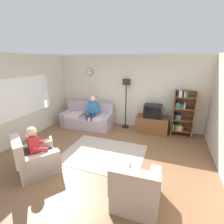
% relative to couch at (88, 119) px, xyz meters
% --- Properties ---
extents(ground_plane, '(12.00, 12.00, 0.00)m').
position_rel_couch_xyz_m(ground_plane, '(1.39, -1.94, -0.31)').
color(ground_plane, brown).
extents(back_wall_assembly, '(6.20, 0.17, 2.70)m').
position_rel_couch_xyz_m(back_wall_assembly, '(1.38, 0.72, 1.04)').
color(back_wall_assembly, beige).
rests_on(back_wall_assembly, ground_plane).
extents(left_wall_assembly, '(0.12, 5.80, 2.70)m').
position_rel_couch_xyz_m(left_wall_assembly, '(-1.47, -1.90, 1.03)').
color(left_wall_assembly, beige).
rests_on(left_wall_assembly, ground_plane).
extents(couch, '(1.95, 0.99, 0.90)m').
position_rel_couch_xyz_m(couch, '(0.00, 0.00, 0.00)').
color(couch, '#A899A8').
rests_on(couch, ground_plane).
extents(tv_stand, '(1.10, 0.56, 0.58)m').
position_rel_couch_xyz_m(tv_stand, '(2.42, 0.31, -0.02)').
color(tv_stand, brown).
rests_on(tv_stand, ground_plane).
extents(tv, '(0.60, 0.49, 0.44)m').
position_rel_couch_xyz_m(tv, '(2.42, 0.29, 0.49)').
color(tv, black).
rests_on(tv, tv_stand).
extents(bookshelf, '(0.68, 0.36, 1.58)m').
position_rel_couch_xyz_m(bookshelf, '(3.36, 0.38, 0.50)').
color(bookshelf, brown).
rests_on(bookshelf, ground_plane).
extents(floor_lamp, '(0.28, 0.28, 1.85)m').
position_rel_couch_xyz_m(floor_lamp, '(1.41, 0.41, 1.14)').
color(floor_lamp, black).
rests_on(floor_lamp, ground_plane).
extents(armchair_near_window, '(1.16, 1.18, 0.90)m').
position_rel_couch_xyz_m(armchair_near_window, '(0.15, -2.85, -0.02)').
color(armchair_near_window, '#BCAD99').
rests_on(armchair_near_window, ground_plane).
extents(armchair_near_bookshelf, '(0.83, 0.91, 0.90)m').
position_rel_couch_xyz_m(armchair_near_bookshelf, '(2.54, -2.97, -0.02)').
color(armchair_near_bookshelf, tan).
rests_on(armchair_near_bookshelf, ground_plane).
extents(area_rug, '(2.20, 1.70, 0.01)m').
position_rel_couch_xyz_m(area_rug, '(1.35, -1.64, -0.31)').
color(area_rug, '#AD9E8E').
rests_on(area_rug, ground_plane).
extents(person_on_couch, '(0.53, 0.55, 1.24)m').
position_rel_couch_xyz_m(person_on_couch, '(0.27, -0.11, 0.39)').
color(person_on_couch, '#3372B2').
rests_on(person_on_couch, ground_plane).
extents(person_in_left_armchair, '(0.62, 0.64, 1.12)m').
position_rel_couch_xyz_m(person_in_left_armchair, '(0.20, -2.77, 0.29)').
color(person_in_left_armchair, red).
rests_on(person_in_left_armchair, ground_plane).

